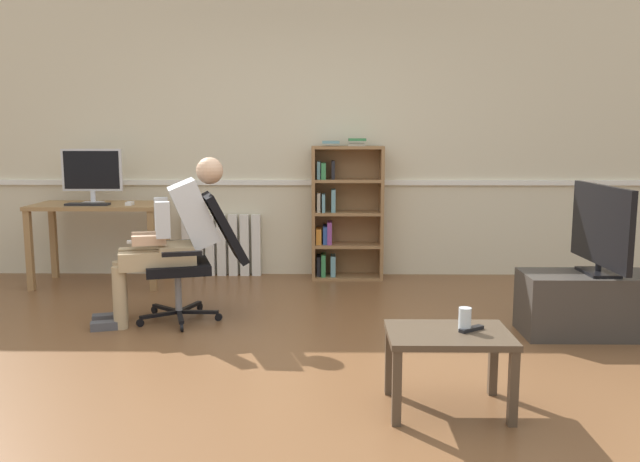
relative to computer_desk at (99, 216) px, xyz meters
name	(u,v)px	position (x,y,z in m)	size (l,w,h in m)	color
ground_plane	(294,365)	(1.91, -2.15, -0.64)	(18.00, 18.00, 0.00)	brown
back_wall	(307,138)	(1.91, 0.50, 0.71)	(12.00, 0.13, 2.70)	beige
computer_desk	(99,216)	(0.00, 0.00, 0.00)	(1.18, 0.60, 0.76)	#9E7547
imac_monitor	(92,172)	(-0.08, 0.08, 0.40)	(0.56, 0.14, 0.50)	silver
keyboard	(88,204)	(-0.05, -0.14, 0.13)	(0.38, 0.12, 0.02)	black
computer_mouse	(130,203)	(0.32, -0.12, 0.13)	(0.06, 0.10, 0.03)	white
bookshelf	(343,213)	(2.26, 0.29, 0.00)	(0.68, 0.29, 1.35)	olive
radiator	(222,245)	(1.06, 0.39, -0.34)	(0.77, 0.08, 0.61)	white
office_chair	(199,252)	(1.15, -1.15, -0.12)	(0.84, 0.67, 0.96)	black
person_seated	(172,235)	(0.96, -1.21, 0.01)	(0.99, 0.56, 1.22)	tan
tv_stand	(596,304)	(3.98, -1.52, -0.42)	(1.02, 0.43, 0.44)	#3D3833
tv_screen	(601,228)	(3.98, -1.52, 0.12)	(0.21, 0.90, 0.61)	black
coffee_table	(449,345)	(2.72, -2.78, -0.30)	(0.62, 0.44, 0.41)	#4C3D2D
drinking_glass	(465,319)	(2.81, -2.76, -0.17)	(0.06, 0.06, 0.12)	silver
spare_remote	(471,329)	(2.84, -2.76, -0.22)	(0.04, 0.15, 0.02)	black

